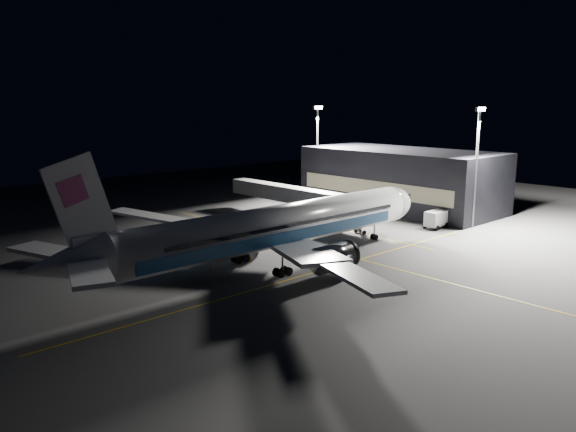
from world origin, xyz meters
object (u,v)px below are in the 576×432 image
(jet_bridge, at_px, (302,196))
(service_truck, at_px, (438,219))
(baggage_tug, at_px, (211,242))
(airliner, at_px, (271,228))
(safety_cone_a, at_px, (250,258))
(safety_cone_c, at_px, (212,267))
(floodlight_mast_north, at_px, (317,144))
(safety_cone_b, at_px, (221,257))
(floodlight_mast_south, at_px, (477,157))

(jet_bridge, xyz_separation_m, service_truck, (13.40, -20.02, -2.96))
(jet_bridge, distance_m, baggage_tug, 23.88)
(baggage_tug, bearing_deg, airliner, -111.46)
(safety_cone_a, bearing_deg, safety_cone_c, 180.00)
(jet_bridge, bearing_deg, service_truck, -56.19)
(floodlight_mast_north, relative_size, service_truck, 3.39)
(baggage_tug, xyz_separation_m, safety_cone_a, (-0.37, -9.81, -0.42))
(floodlight_mast_north, xyz_separation_m, baggage_tug, (-41.18, -18.18, -11.65))
(airliner, relative_size, baggage_tug, 23.41)
(service_truck, xyz_separation_m, safety_cone_a, (-36.95, 5.96, -1.32))
(floodlight_mast_north, bearing_deg, jet_bridge, -142.26)
(jet_bridge, relative_size, service_truck, 5.64)
(baggage_tug, bearing_deg, safety_cone_b, -136.40)
(floodlight_mast_south, bearing_deg, safety_cone_c, 168.22)
(floodlight_mast_north, bearing_deg, safety_cone_b, -150.81)
(airliner, distance_m, service_truck, 36.70)
(floodlight_mast_south, height_order, safety_cone_b, floodlight_mast_south)
(service_truck, distance_m, safety_cone_b, 40.64)
(floodlight_mast_south, height_order, safety_cone_c, floodlight_mast_south)
(floodlight_mast_south, height_order, service_truck, floodlight_mast_south)
(baggage_tug, bearing_deg, jet_bridge, -11.53)
(jet_bridge, distance_m, safety_cone_b, 28.57)
(safety_cone_c, bearing_deg, service_truck, -7.82)
(airliner, xyz_separation_m, safety_cone_a, (-0.48, 4.00, -4.86))
(floodlight_mast_north, relative_size, safety_cone_b, 33.72)
(floodlight_mast_south, bearing_deg, floodlight_mast_north, 90.00)
(baggage_tug, height_order, safety_cone_c, baggage_tug)
(safety_cone_a, height_order, safety_cone_b, safety_cone_b)
(floodlight_mast_north, xyz_separation_m, safety_cone_a, (-41.55, -27.99, -12.07))
(floodlight_mast_north, height_order, safety_cone_a, floodlight_mast_north)
(floodlight_mast_south, distance_m, safety_cone_c, 50.50)
(service_truck, distance_m, baggage_tug, 39.85)
(airliner, bearing_deg, safety_cone_b, 112.62)
(jet_bridge, distance_m, safety_cone_a, 27.76)
(floodlight_mast_north, relative_size, safety_cone_a, 34.23)
(floodlight_mast_north, height_order, floodlight_mast_south, same)
(floodlight_mast_south, bearing_deg, safety_cone_b, 163.17)
(service_truck, height_order, safety_cone_a, service_truck)
(jet_bridge, bearing_deg, safety_cone_c, -154.90)
(jet_bridge, height_order, safety_cone_b, jet_bridge)
(floodlight_mast_north, relative_size, baggage_tug, 7.88)
(airliner, height_order, safety_cone_b, airliner)
(airliner, xyz_separation_m, floodlight_mast_south, (41.08, -6.01, 7.21))
(floodlight_mast_north, distance_m, safety_cone_a, 51.53)
(jet_bridge, bearing_deg, baggage_tug, -169.62)
(floodlight_mast_north, bearing_deg, airliner, -142.09)
(jet_bridge, bearing_deg, airliner, -141.96)
(floodlight_mast_south, height_order, safety_cone_a, floodlight_mast_south)
(baggage_tug, relative_size, safety_cone_c, 4.40)
(floodlight_mast_south, relative_size, safety_cone_b, 33.72)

